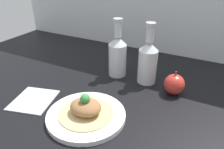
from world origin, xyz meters
TOP-DOWN VIEW (x-y plane):
  - ground_plane at (0.00, 0.00)cm, footprint 180.00×110.00cm
  - plate at (-2.02, -14.20)cm, footprint 25.82×25.82cm
  - plated_food at (-2.02, -14.20)cm, footprint 17.89×17.89cm
  - cider_bottle_left at (-6.45, 17.54)cm, footprint 7.77×7.77cm
  - cider_bottle_right at (7.23, 17.54)cm, footprint 7.77×7.77cm
  - apple at (19.59, 13.81)cm, footprint 7.87×7.87cm
  - napkin at (-24.57, -15.09)cm, footprint 17.50×18.60cm

SIDE VIEW (x-z plane):
  - ground_plane at x=0.00cm, z-range -4.00..0.00cm
  - napkin at x=-24.57cm, z-range 0.00..0.80cm
  - plate at x=-2.02cm, z-range 0.06..2.04cm
  - plated_food at x=-2.02cm, z-range 0.21..7.61cm
  - apple at x=19.59cm, z-range -0.75..8.63cm
  - cider_bottle_left at x=-6.45cm, z-range -2.89..22.30cm
  - cider_bottle_right at x=7.23cm, z-range -2.89..22.30cm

